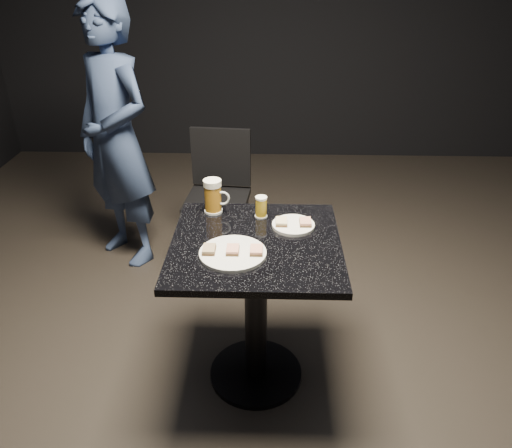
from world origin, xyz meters
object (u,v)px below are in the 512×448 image
Objects in this scene: patron at (116,138)px; beer_tumbler at (261,207)px; chair at (219,190)px; table at (256,289)px; plate_large at (233,253)px; plate_small at (293,225)px; beer_mug at (213,196)px.

beer_tumbler is (0.89, -0.87, -0.01)m from patron.
chair is at bearing 34.31° from patron.
table is at bearing -13.40° from patron.
beer_tumbler is at bearing 72.25° from plate_large.
plate_small is 0.39m from beer_mug.
chair is at bearing 108.64° from beer_tumbler.
table is at bearing -140.84° from plate_small.
plate_large is 0.35m from beer_tumbler.
plate_small is 0.17m from beer_tumbler.
patron reaches higher than beer_mug.
plate_large is at bearing -129.14° from table.
table is at bearing 50.86° from plate_large.
beer_tumbler is (0.22, -0.04, -0.03)m from beer_mug.
chair is (-0.18, 1.16, -0.26)m from plate_large.
plate_small is 1.17× the size of beer_mug.
patron reaches higher than beer_tumbler.
plate_large is at bearing -81.36° from chair.
plate_large is at bearing -107.75° from beer_tumbler.
beer_tumbler is at bearing 85.57° from table.
patron is 1.89× the size of chair.
beer_mug is 0.86m from chair.
beer_mug is at bearing -85.41° from chair.
plate_large is 1.43m from patron.
patron is (-0.79, 1.20, 0.05)m from plate_large.
plate_small is at bearing -5.07° from patron.
beer_tumbler is at bearing -10.50° from beer_mug.
beer_mug is at bearing 107.02° from plate_large.
beer_mug is at bearing 160.04° from plate_small.
table is (-0.16, -0.13, -0.25)m from plate_small.
plate_large is 2.71× the size of beer_tumbler.
plate_large is 0.39m from beer_mug.
beer_mug reaches higher than plate_small.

